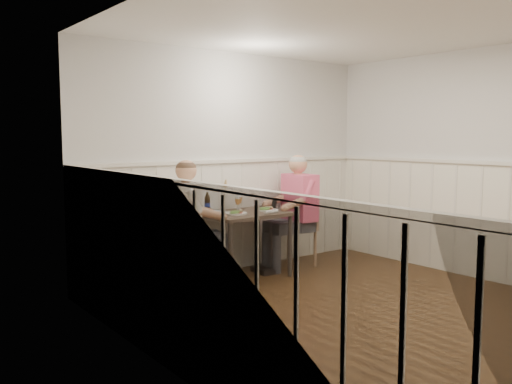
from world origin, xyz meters
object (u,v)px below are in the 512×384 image
at_px(man_in_pink, 297,220).
at_px(grass_vase, 224,196).
at_px(dining_table, 245,221).
at_px(diner_cream, 188,234).
at_px(chair_left, 189,248).
at_px(chair_right, 297,223).
at_px(beer_bottle, 207,203).

height_order(man_in_pink, grass_vase, man_in_pink).
distance_m(dining_table, diner_cream, 0.76).
bearing_deg(chair_left, chair_right, 4.18).
xyz_separation_m(chair_right, man_in_pink, (-0.07, -0.08, 0.06)).
height_order(chair_left, diner_cream, diner_cream).
relative_size(chair_left, beer_bottle, 3.49).
xyz_separation_m(dining_table, diner_cream, (-0.75, 0.00, -0.07)).
relative_size(chair_left, man_in_pink, 0.58).
bearing_deg(beer_bottle, man_in_pink, -13.19).
bearing_deg(grass_vase, chair_left, -152.94).
bearing_deg(chair_right, dining_table, -176.16).
relative_size(chair_left, grass_vase, 2.17).
distance_m(dining_table, grass_vase, 0.41).
relative_size(man_in_pink, diner_cream, 1.02).
distance_m(man_in_pink, beer_bottle, 1.18).
relative_size(dining_table, chair_left, 1.13).
xyz_separation_m(dining_table, chair_left, (-0.78, -0.06, -0.20)).
bearing_deg(man_in_pink, grass_vase, 160.45).
bearing_deg(chair_right, diner_cream, -178.10).
xyz_separation_m(chair_left, grass_vase, (0.68, 0.35, 0.47)).
bearing_deg(diner_cream, chair_right, 1.90).
relative_size(dining_table, diner_cream, 0.67).
xyz_separation_m(chair_right, diner_cream, (-1.59, -0.05, 0.05)).
distance_m(chair_left, diner_cream, 0.15).
height_order(dining_table, diner_cream, diner_cream).
height_order(dining_table, chair_right, chair_right).
bearing_deg(dining_table, chair_left, -175.44).
relative_size(chair_right, man_in_pink, 0.70).
distance_m(chair_left, beer_bottle, 0.66).
bearing_deg(diner_cream, man_in_pink, -1.08).
xyz_separation_m(dining_table, grass_vase, (-0.10, 0.28, 0.27)).
height_order(diner_cream, grass_vase, diner_cream).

